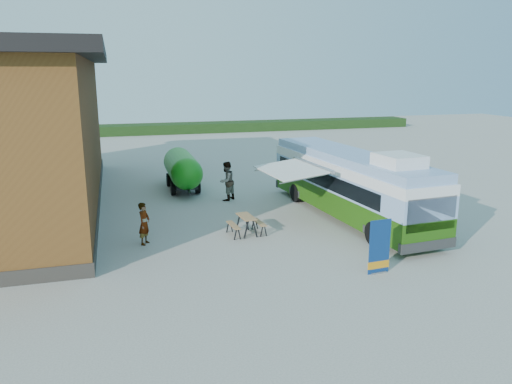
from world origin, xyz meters
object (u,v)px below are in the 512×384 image
object	(u,v)px
banner	(379,252)
slurry_tanker	(182,168)
bus	(349,182)
picnic_table	(246,221)
person_a	(144,223)
person_b	(226,181)

from	to	relation	value
banner	slurry_tanker	size ratio (longest dim) A/B	0.32
bus	slurry_tanker	size ratio (longest dim) A/B	1.97
bus	slurry_tanker	distance (m)	9.92
picnic_table	slurry_tanker	size ratio (longest dim) A/B	0.25
bus	picnic_table	bearing A→B (deg)	-172.45
slurry_tanker	person_a	bearing A→B (deg)	-106.51
banner	person_b	size ratio (longest dim) A/B	0.91
picnic_table	slurry_tanker	xyz separation A→B (m)	(-1.40, 8.60, 0.64)
person_b	slurry_tanker	bearing A→B (deg)	-99.23
bus	banner	xyz separation A→B (m)	(-1.94, -6.19, -0.89)
banner	picnic_table	distance (m)	5.98
slurry_tanker	picnic_table	bearing A→B (deg)	-80.25
bus	picnic_table	distance (m)	5.32
picnic_table	person_a	size ratio (longest dim) A/B	0.89
picnic_table	person_b	bearing A→B (deg)	80.58
picnic_table	person_b	world-z (taller)	person_b
bus	picnic_table	world-z (taller)	bus
person_b	slurry_tanker	world-z (taller)	slurry_tanker
bus	banner	size ratio (longest dim) A/B	6.17
banner	person_b	xyz separation A→B (m)	(-2.70, 10.70, 0.25)
bus	person_b	bearing A→B (deg)	131.07
person_a	person_b	size ratio (longest dim) A/B	0.82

